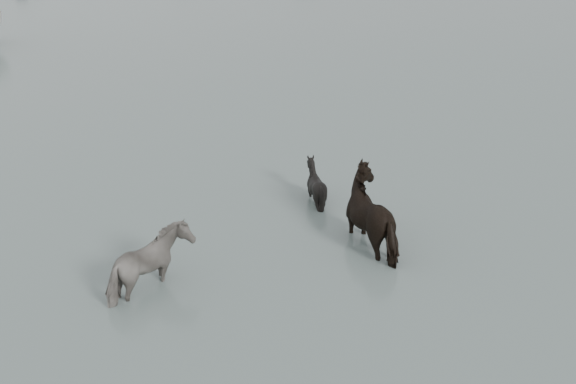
{
  "coord_description": "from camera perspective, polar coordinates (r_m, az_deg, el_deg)",
  "views": [
    {
      "loc": [
        -6.92,
        -8.94,
        6.61
      ],
      "look_at": [
        0.71,
        0.42,
        1.0
      ],
      "focal_mm": 45.0,
      "sensor_mm": 36.0,
      "label": 1
    }
  ],
  "objects": [
    {
      "name": "pony_pinto",
      "position": [
        12.13,
        -11.01,
        -4.86
      ],
      "size": [
        1.75,
        1.14,
        1.36
      ],
      "primitive_type": "imported",
      "rotation": [
        0.0,
        0.0,
        1.84
      ],
      "color": "black",
      "rests_on": "ground"
    },
    {
      "name": "pony_black",
      "position": [
        15.16,
        2.18,
        1.38
      ],
      "size": [
        1.28,
        1.21,
        1.13
      ],
      "primitive_type": "imported",
      "rotation": [
        0.0,
        0.0,
        1.92
      ],
      "color": "black",
      "rests_on": "ground"
    },
    {
      "name": "ground",
      "position": [
        13.1,
        -1.25,
        -5.41
      ],
      "size": [
        140.0,
        140.0,
        0.0
      ],
      "primitive_type": "plane",
      "color": "#4A5852",
      "rests_on": "ground"
    },
    {
      "name": "pony_dark",
      "position": [
        13.46,
        7.4,
        -0.64
      ],
      "size": [
        1.71,
        1.91,
        1.71
      ],
      "primitive_type": "imported",
      "rotation": [
        0.0,
        0.0,
        1.73
      ],
      "color": "black",
      "rests_on": "ground"
    }
  ]
}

